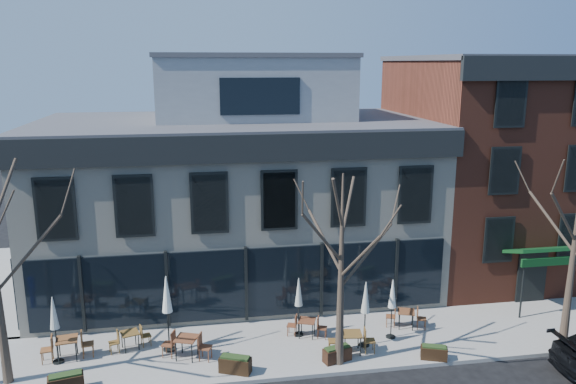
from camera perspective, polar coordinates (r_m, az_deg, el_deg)
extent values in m
plane|color=black|center=(24.44, -4.22, -13.32)|extent=(120.00, 120.00, 0.00)
cube|color=gray|center=(23.01, 4.68, -14.89)|extent=(33.50, 4.70, 0.15)
cube|color=gray|center=(31.27, -26.59, -8.55)|extent=(4.50, 12.00, 0.15)
cube|color=beige|center=(27.75, -5.34, -1.29)|extent=(18.00, 10.00, 8.00)
cube|color=#47474C|center=(27.05, -5.52, 7.06)|extent=(18.30, 10.30, 0.30)
cube|color=black|center=(22.04, -4.51, 4.42)|extent=(18.30, 0.25, 1.10)
cube|color=black|center=(27.98, -24.54, 5.11)|extent=(0.25, 10.30, 1.10)
cube|color=black|center=(23.61, -4.28, -9.24)|extent=(17.20, 0.12, 3.00)
cube|color=black|center=(28.25, -23.85, -6.57)|extent=(0.12, 7.50, 3.00)
cube|color=gray|center=(28.01, -3.67, 10.47)|extent=(9.00, 6.50, 3.00)
cube|color=brown|center=(31.16, 19.20, 2.44)|extent=(8.00, 10.00, 11.00)
cube|color=#47474C|center=(30.70, 19.99, 12.67)|extent=(8.20, 10.20, 0.25)
cube|color=black|center=(26.34, 25.42, 11.29)|extent=(8.20, 0.25, 1.00)
cube|color=#0C3615|center=(26.93, 24.71, -5.34)|extent=(3.20, 1.66, 0.67)
cube|color=black|center=(28.08, 23.48, -8.06)|extent=(1.40, 0.10, 2.50)
cylinder|color=#382B21|center=(20.56, -24.79, -5.63)|extent=(2.23, 0.50, 2.48)
cone|color=#382B21|center=(19.92, 5.41, -8.10)|extent=(0.34, 0.34, 7.04)
cylinder|color=#382B21|center=(20.15, 7.94, -6.38)|extent=(2.00, 0.46, 2.21)
cylinder|color=#382B21|center=(20.31, 3.74, -4.91)|extent=(0.93, 1.84, 1.91)
cylinder|color=#382B21|center=(19.04, 3.52, -4.70)|extent=(1.61, 0.68, 1.97)
cylinder|color=#382B21|center=(18.97, 7.30, -6.56)|extent=(0.93, 1.83, 2.03)
cone|color=#382B21|center=(23.73, 27.02, -5.46)|extent=(0.34, 0.34, 7.48)
cylinder|color=#382B21|center=(23.93, 25.15, -2.68)|extent=(0.98, 1.94, 2.03)
cylinder|color=#382B21|center=(22.66, 26.20, -2.35)|extent=(1.71, 0.71, 2.09)
cube|color=brown|center=(22.73, -21.56, -13.75)|extent=(0.86, 0.86, 0.04)
cylinder|color=black|center=(22.67, -22.31, -15.03)|extent=(0.04, 0.04, 0.78)
cylinder|color=black|center=(22.61, -20.73, -14.96)|extent=(0.04, 0.04, 0.78)
cylinder|color=black|center=(23.20, -22.20, -14.35)|extent=(0.04, 0.04, 0.78)
cylinder|color=black|center=(23.15, -20.66, -14.27)|extent=(0.04, 0.04, 0.78)
cube|color=brown|center=(22.76, -15.79, -13.60)|extent=(0.82, 0.82, 0.04)
cylinder|color=black|center=(22.64, -16.24, -14.74)|extent=(0.04, 0.04, 0.66)
cylinder|color=black|center=(22.73, -14.93, -14.54)|extent=(0.04, 0.04, 0.66)
cylinder|color=black|center=(23.09, -16.52, -14.19)|extent=(0.04, 0.04, 0.66)
cylinder|color=black|center=(23.18, -15.24, -13.99)|extent=(0.04, 0.04, 0.66)
cube|color=brown|center=(21.62, -10.28, -14.40)|extent=(0.98, 0.98, 0.04)
cylinder|color=black|center=(21.66, -11.32, -15.61)|extent=(0.04, 0.04, 0.79)
cylinder|color=black|center=(21.46, -9.74, -15.83)|extent=(0.04, 0.04, 0.79)
cylinder|color=black|center=(22.16, -10.72, -14.88)|extent=(0.04, 0.04, 0.79)
cylinder|color=black|center=(21.96, -9.18, -15.09)|extent=(0.04, 0.04, 0.79)
cube|color=brown|center=(22.86, 1.94, -12.92)|extent=(0.84, 0.84, 0.04)
cylinder|color=black|center=(22.82, 1.16, -13.93)|extent=(0.04, 0.04, 0.67)
cylinder|color=black|center=(22.75, 2.50, -14.04)|extent=(0.04, 0.04, 0.67)
cylinder|color=black|center=(23.28, 1.38, -13.36)|extent=(0.04, 0.04, 0.67)
cylinder|color=black|center=(23.21, 2.70, -13.46)|extent=(0.04, 0.04, 0.67)
cube|color=brown|center=(21.82, 6.51, -14.12)|extent=(0.82, 0.82, 0.04)
cylinder|color=black|center=(21.71, 5.80, -15.40)|extent=(0.04, 0.04, 0.75)
cylinder|color=black|center=(21.78, 7.37, -15.33)|extent=(0.04, 0.04, 0.75)
cylinder|color=black|center=(22.22, 5.61, -14.69)|extent=(0.04, 0.04, 0.75)
cylinder|color=black|center=(22.29, 7.15, -14.63)|extent=(0.04, 0.04, 0.75)
cube|color=brown|center=(24.05, 11.93, -11.79)|extent=(0.86, 0.86, 0.04)
cylinder|color=black|center=(23.95, 11.25, -12.81)|extent=(0.04, 0.04, 0.69)
cylinder|color=black|center=(23.97, 12.57, -12.85)|extent=(0.04, 0.04, 0.69)
cylinder|color=black|center=(24.43, 11.23, -12.27)|extent=(0.04, 0.04, 0.69)
cylinder|color=black|center=(24.46, 12.51, -12.31)|extent=(0.04, 0.04, 0.69)
cylinder|color=black|center=(22.98, -22.29, -15.65)|extent=(0.41, 0.41, 0.06)
cylinder|color=black|center=(22.54, -22.51, -13.42)|extent=(0.05, 0.05, 2.04)
cone|color=beige|center=(22.16, -22.72, -11.26)|extent=(0.33, 0.33, 1.21)
cylinder|color=black|center=(22.64, -11.95, -15.34)|extent=(0.48, 0.48, 0.06)
cylinder|color=black|center=(22.12, -12.09, -12.69)|extent=(0.05, 0.05, 2.38)
cone|color=white|center=(21.68, -12.23, -10.11)|extent=(0.39, 0.39, 1.41)
cylinder|color=black|center=(23.24, 1.07, -14.27)|extent=(0.39, 0.39, 0.05)
cylinder|color=black|center=(22.82, 1.08, -12.15)|extent=(0.04, 0.04, 1.95)
cone|color=#B7BDAF|center=(22.46, 1.09, -10.10)|extent=(0.32, 0.32, 1.15)
cylinder|color=black|center=(22.69, 7.74, -15.11)|extent=(0.42, 0.42, 0.06)
cylinder|color=black|center=(22.23, 7.82, -12.79)|extent=(0.05, 0.05, 2.09)
cone|color=#B8BEB0|center=(21.83, 7.90, -10.54)|extent=(0.34, 0.34, 1.24)
cylinder|color=black|center=(23.43, 10.38, -14.26)|extent=(0.39, 0.39, 0.05)
cylinder|color=black|center=(23.02, 10.48, -12.15)|extent=(0.04, 0.04, 1.95)
cone|color=white|center=(22.66, 10.57, -10.12)|extent=(0.32, 0.32, 1.15)
cube|color=black|center=(21.01, -21.62, -17.63)|extent=(1.21, 0.69, 0.57)
cube|color=#1E3314|center=(20.86, -21.69, -16.90)|extent=(1.08, 0.58, 0.09)
cube|color=black|center=(20.77, -5.38, -17.10)|extent=(1.20, 0.85, 0.56)
cube|color=#1E3314|center=(20.62, -5.40, -16.38)|extent=(1.06, 0.72, 0.09)
cube|color=black|center=(21.43, 5.01, -16.13)|extent=(1.11, 0.70, 0.52)
cube|color=#1E3314|center=(21.30, 5.03, -15.47)|extent=(0.99, 0.59, 0.08)
cube|color=black|center=(22.16, 14.60, -15.55)|extent=(1.03, 0.69, 0.48)
cube|color=#1E3314|center=(22.04, 14.64, -14.96)|extent=(0.91, 0.58, 0.08)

